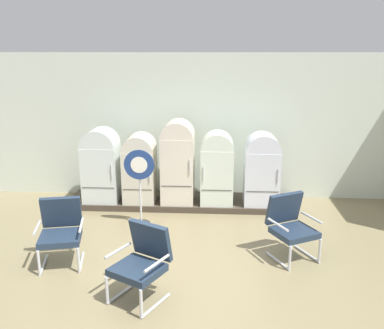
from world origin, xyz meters
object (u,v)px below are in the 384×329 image
(refrigerator_1, at_px, (140,166))
(armchair_left, at_px, (61,229))
(sign_stand, at_px, (140,186))
(armchair_center, at_px, (142,259))
(refrigerator_0, at_px, (101,163))
(refrigerator_2, at_px, (178,159))
(refrigerator_3, at_px, (217,166))
(refrigerator_4, at_px, (262,167))
(armchair_right, at_px, (290,224))

(refrigerator_1, bearing_deg, armchair_left, -107.89)
(sign_stand, bearing_deg, armchair_left, -123.19)
(sign_stand, bearing_deg, refrigerator_1, 100.22)
(armchair_left, height_order, armchair_center, same)
(refrigerator_0, distance_m, armchair_center, 3.50)
(refrigerator_2, bearing_deg, armchair_center, -92.87)
(refrigerator_2, distance_m, armchair_left, 2.86)
(refrigerator_1, distance_m, refrigerator_3, 1.54)
(refrigerator_2, bearing_deg, armchair_left, -122.72)
(armchair_left, height_order, sign_stand, sign_stand)
(refrigerator_1, xyz_separation_m, refrigerator_4, (2.41, -0.03, 0.02))
(armchair_left, bearing_deg, armchair_center, -31.88)
(refrigerator_1, relative_size, armchair_left, 1.39)
(refrigerator_1, height_order, armchair_right, refrigerator_1)
(armchair_left, xyz_separation_m, sign_stand, (0.93, 1.43, 0.21))
(refrigerator_2, height_order, refrigerator_4, refrigerator_2)
(refrigerator_1, height_order, sign_stand, refrigerator_1)
(refrigerator_1, xyz_separation_m, armchair_center, (0.60, -3.22, -0.31))
(armchair_right, bearing_deg, refrigerator_2, 133.58)
(refrigerator_2, relative_size, armchair_left, 1.67)
(refrigerator_4, distance_m, armchair_center, 3.68)
(refrigerator_2, xyz_separation_m, sign_stand, (-0.59, -0.95, -0.25))
(sign_stand, bearing_deg, refrigerator_3, 34.04)
(refrigerator_1, bearing_deg, armchair_center, -79.42)
(refrigerator_0, bearing_deg, armchair_center, -66.71)
(refrigerator_2, bearing_deg, armchair_right, -46.42)
(refrigerator_4, height_order, armchair_center, refrigerator_4)
(refrigerator_0, relative_size, armchair_left, 1.50)
(refrigerator_2, bearing_deg, refrigerator_0, -178.66)
(refrigerator_2, xyz_separation_m, refrigerator_4, (1.65, -0.04, -0.13))
(refrigerator_2, xyz_separation_m, armchair_center, (-0.16, -3.23, -0.46))
(refrigerator_3, xyz_separation_m, armchair_center, (-0.94, -3.20, -0.34))
(refrigerator_3, height_order, armchair_center, refrigerator_3)
(refrigerator_0, height_order, sign_stand, refrigerator_0)
(armchair_left, relative_size, armchair_right, 1.00)
(refrigerator_3, bearing_deg, refrigerator_4, -0.86)
(refrigerator_3, distance_m, armchair_left, 3.31)
(refrigerator_1, xyz_separation_m, refrigerator_3, (1.54, -0.02, 0.04))
(armchair_center, bearing_deg, refrigerator_2, 87.13)
(refrigerator_3, distance_m, sign_stand, 1.66)
(refrigerator_1, distance_m, refrigerator_4, 2.41)
(refrigerator_4, bearing_deg, sign_stand, -157.85)
(sign_stand, bearing_deg, refrigerator_0, 135.88)
(refrigerator_2, height_order, refrigerator_3, refrigerator_2)
(refrigerator_0, bearing_deg, armchair_left, -89.81)
(refrigerator_1, xyz_separation_m, armchair_left, (-0.77, -2.37, -0.31))
(refrigerator_0, xyz_separation_m, armchair_left, (0.01, -2.34, -0.36))
(refrigerator_0, relative_size, armchair_center, 1.50)
(armchair_center, relative_size, sign_stand, 0.70)
(refrigerator_0, xyz_separation_m, armchair_right, (3.44, -1.96, -0.36))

